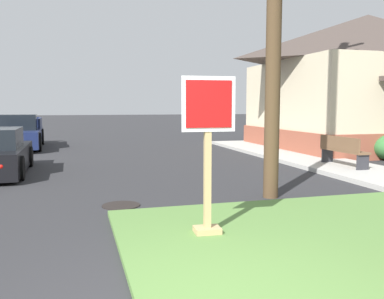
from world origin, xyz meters
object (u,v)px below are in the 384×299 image
Objects in this scene: stop_sign at (208,158)px; street_bench at (342,149)px; manhole_cover at (121,205)px; pickup_truck_navy at (16,134)px.

street_bench is (5.62, 4.82, -0.54)m from stop_sign.
pickup_truck_navy is at bearing 105.81° from manhole_cover.
stop_sign reaches higher than manhole_cover.
pickup_truck_navy is (-4.21, 13.71, -0.52)m from stop_sign.
pickup_truck_navy is 2.96× the size of street_bench.
pickup_truck_navy is 13.26m from street_bench.
street_bench is at bearing 40.60° from stop_sign.
street_bench is at bearing -42.11° from pickup_truck_navy.
stop_sign is at bearing -139.40° from street_bench.
stop_sign is 0.41× the size of pickup_truck_navy.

